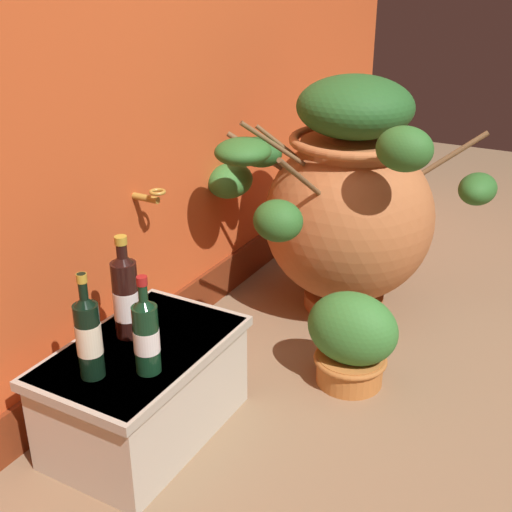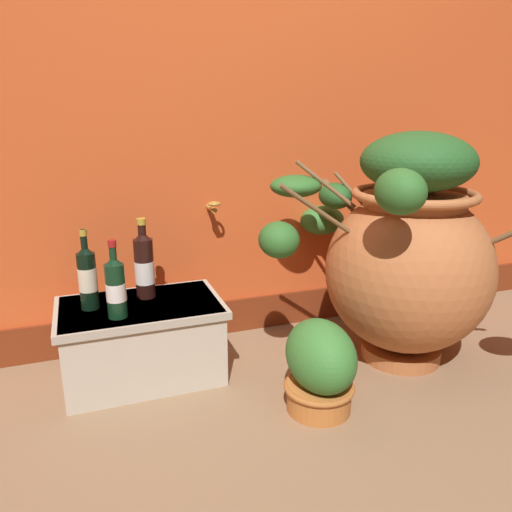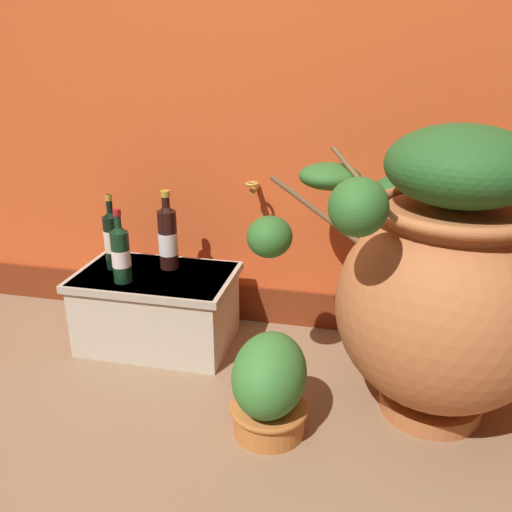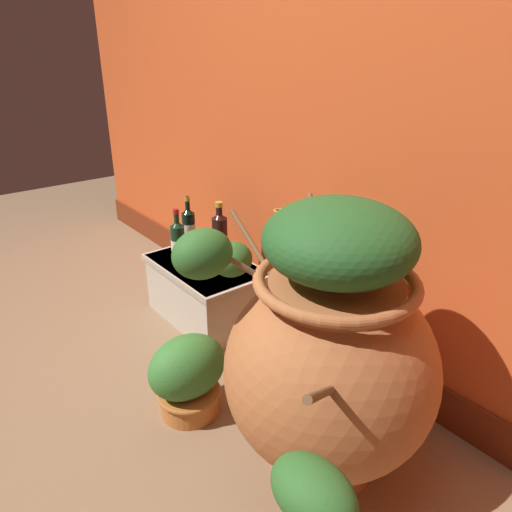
{
  "view_description": "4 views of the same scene",
  "coord_description": "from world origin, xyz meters",
  "px_view_note": "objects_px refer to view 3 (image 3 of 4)",
  "views": [
    {
      "loc": [
        -1.76,
        -0.28,
        1.36
      ],
      "look_at": [
        0.06,
        0.72,
        0.42
      ],
      "focal_mm": 46.54,
      "sensor_mm": 36.0,
      "label": 1
    },
    {
      "loc": [
        -0.64,
        -1.0,
        1.03
      ],
      "look_at": [
        -0.05,
        0.64,
        0.52
      ],
      "focal_mm": 34.41,
      "sensor_mm": 36.0,
      "label": 2
    },
    {
      "loc": [
        0.37,
        -1.04,
        1.18
      ],
      "look_at": [
        -0.04,
        0.77,
        0.44
      ],
      "focal_mm": 38.33,
      "sensor_mm": 36.0,
      "label": 3
    },
    {
      "loc": [
        1.47,
        -0.38,
        1.37
      ],
      "look_at": [
        0.03,
        0.75,
        0.55
      ],
      "focal_mm": 34.61,
      "sensor_mm": 36.0,
      "label": 4
    }
  ],
  "objects_px": {
    "terracotta_urn": "(442,283)",
    "wine_bottle_left": "(168,235)",
    "wine_bottle_right": "(113,238)",
    "wine_bottle_middle": "(121,252)",
    "potted_shrub": "(269,386)"
  },
  "relations": [
    {
      "from": "terracotta_urn",
      "to": "wine_bottle_right",
      "type": "relative_size",
      "value": 3.58
    },
    {
      "from": "wine_bottle_left",
      "to": "wine_bottle_middle",
      "type": "bearing_deg",
      "value": -126.29
    },
    {
      "from": "terracotta_urn",
      "to": "wine_bottle_right",
      "type": "bearing_deg",
      "value": 169.14
    },
    {
      "from": "terracotta_urn",
      "to": "wine_bottle_left",
      "type": "xyz_separation_m",
      "value": [
        -1.02,
        0.29,
        -0.02
      ]
    },
    {
      "from": "wine_bottle_right",
      "to": "potted_shrub",
      "type": "bearing_deg",
      "value": -32.53
    },
    {
      "from": "potted_shrub",
      "to": "wine_bottle_left",
      "type": "bearing_deg",
      "value": 135.11
    },
    {
      "from": "wine_bottle_left",
      "to": "wine_bottle_right",
      "type": "distance_m",
      "value": 0.22
    },
    {
      "from": "terracotta_urn",
      "to": "wine_bottle_left",
      "type": "distance_m",
      "value": 1.06
    },
    {
      "from": "terracotta_urn",
      "to": "wine_bottle_middle",
      "type": "xyz_separation_m",
      "value": [
        -1.15,
        0.12,
        -0.04
      ]
    },
    {
      "from": "terracotta_urn",
      "to": "potted_shrub",
      "type": "height_order",
      "value": "terracotta_urn"
    },
    {
      "from": "wine_bottle_left",
      "to": "wine_bottle_right",
      "type": "xyz_separation_m",
      "value": [
        -0.22,
        -0.05,
        -0.01
      ]
    },
    {
      "from": "terracotta_urn",
      "to": "wine_bottle_right",
      "type": "xyz_separation_m",
      "value": [
        -1.24,
        0.24,
        -0.03
      ]
    },
    {
      "from": "wine_bottle_left",
      "to": "wine_bottle_middle",
      "type": "xyz_separation_m",
      "value": [
        -0.12,
        -0.17,
        -0.02
      ]
    },
    {
      "from": "wine_bottle_left",
      "to": "potted_shrub",
      "type": "relative_size",
      "value": 0.95
    },
    {
      "from": "wine_bottle_middle",
      "to": "terracotta_urn",
      "type": "bearing_deg",
      "value": -5.89
    }
  ]
}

